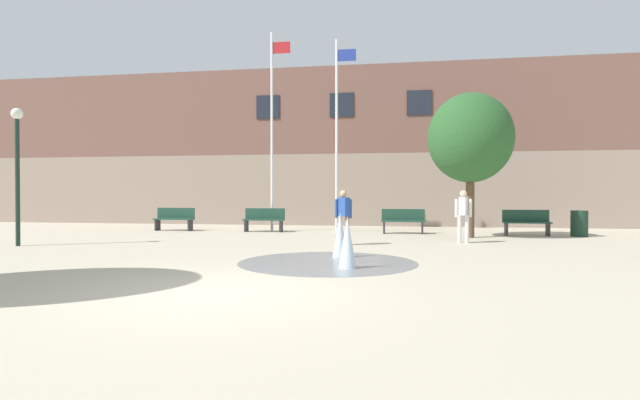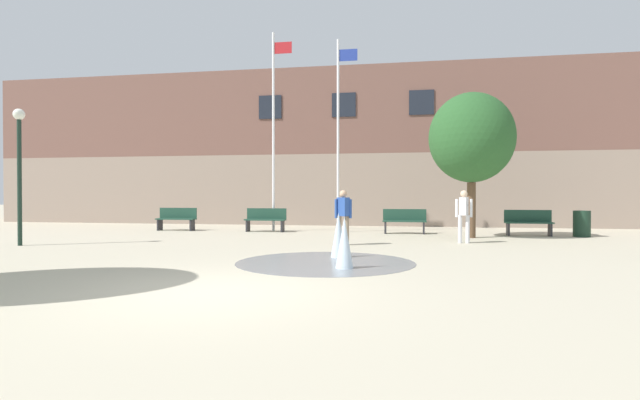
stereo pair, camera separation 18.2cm
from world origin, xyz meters
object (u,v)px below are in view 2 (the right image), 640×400
Objects in this scene: adult_in_red at (464,212)px; park_bench_center at (404,221)px; flagpole_left at (274,126)px; flagpole_right at (339,130)px; park_bench_far_right at (528,222)px; trash_can at (582,224)px; street_tree_near_building at (472,138)px; park_bench_left_of_flagpoles at (266,219)px; adult_watching at (343,213)px; park_bench_far_left at (177,219)px; lamp_post_left_lane at (19,156)px.

park_bench_center is at bearing -130.87° from adult_in_red.
flagpole_left is 1.06× the size of flagpole_right.
park_bench_far_right is at bearing -2.16° from park_bench_center.
trash_can is (11.15, -0.71, -3.73)m from flagpole_left.
flagpole_left is at bearing -97.69° from adult_in_red.
street_tree_near_building is (4.76, -1.77, -0.61)m from flagpole_right.
park_bench_left_of_flagpoles is 1.01× the size of adult_watching.
park_bench_left_of_flagpoles is at bearing 0.56° from park_bench_far_left.
street_tree_near_building is (13.04, 4.89, 0.80)m from lamp_post_left_lane.
adult_in_red is at bearing -16.60° from park_bench_far_left.
park_bench_center is 1.01× the size of adult_in_red.
flagpole_left is at bearing 180.00° from flagpole_right.
flagpole_left reaches higher than lamp_post_left_lane.
adult_watching is at bearing -50.89° from park_bench_left_of_flagpoles.
adult_watching is at bearing -151.64° from trash_can.
park_bench_left_of_flagpoles is (3.71, 0.04, 0.00)m from park_bench_far_left.
trash_can is at bearing -4.47° from park_bench_far_right.
street_tree_near_building is at bearing -103.23° from adult_watching.
adult_watching is (7.37, -4.46, 0.45)m from park_bench_far_left.
trash_can is (16.84, 5.96, -2.11)m from lamp_post_left_lane.
adult_in_red is at bearing -27.94° from flagpole_left.
flagpole_left is at bearing 49.51° from lamp_post_left_lane.
park_bench_far_left is at bearing -86.35° from adult_in_red.
adult_in_red is 8.47m from flagpole_left.
trash_can is at bearing -113.15° from adult_watching.
adult_watching is 5.57m from street_tree_near_building.
flagpole_left is at bearing 58.15° from park_bench_left_of_flagpoles.
adult_watching reaches higher than park_bench_left_of_flagpoles.
park_bench_center is at bearing 148.61° from street_tree_near_building.
adult_watching is 0.33× the size of street_tree_near_building.
flagpole_right is at bearing -110.08° from adult_in_red.
park_bench_left_of_flagpoles is at bearing 178.39° from trash_can.
flagpole_left is 8.75× the size of trash_can.
lamp_post_left_lane reaches higher than trash_can.
park_bench_far_left is 1.00× the size of park_bench_far_right.
lamp_post_left_lane is (-9.10, -1.78, 1.62)m from adult_watching.
park_bench_far_left is at bearing 173.19° from street_tree_near_building.
park_bench_far_right reaches higher than trash_can.
lamp_post_left_lane is at bearing -105.55° from park_bench_far_left.
park_bench_far_left is at bearing 7.31° from adult_watching.
adult_in_red is at bearing -103.05° from street_tree_near_building.
adult_watching is 1.77× the size of trash_can.
park_bench_center is 0.33× the size of street_tree_near_building.
flagpole_left is at bearing 176.51° from park_bench_far_right.
park_bench_far_right is 16.44m from lamp_post_left_lane.
park_bench_left_of_flagpoles is 0.41× the size of lamp_post_left_lane.
adult_watching is 6.79m from flagpole_left.
flagpole_right is (-6.84, 0.58, 3.49)m from park_bench_far_right.
park_bench_far_right is at bearing -1.10° from park_bench_left_of_flagpoles.
trash_can is (11.39, -0.32, -0.03)m from park_bench_left_of_flagpoles.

